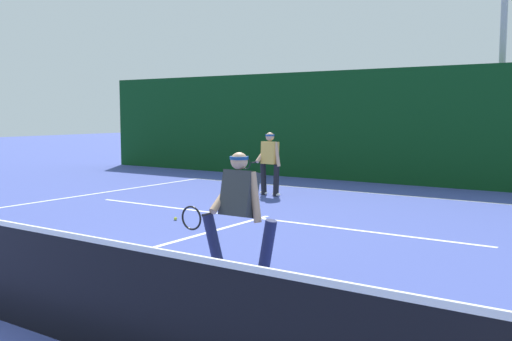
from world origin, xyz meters
name	(u,v)px	position (x,y,z in m)	size (l,w,h in m)	color
court_line_baseline_far	(356,192)	(0.00, 10.73, 0.00)	(10.89, 0.10, 0.01)	white
court_line_service	(259,218)	(0.00, 6.10, 0.00)	(8.88, 0.10, 0.01)	white
court_line_centre	(157,246)	(0.00, 3.20, 0.00)	(0.10, 6.40, 0.01)	white
player_near	(238,210)	(2.09, 2.47, 0.88)	(1.11, 0.88, 1.61)	#1E234C
player_far	(269,161)	(-1.54, 8.88, 0.88)	(0.84, 0.88, 1.60)	black
tennis_ball	(214,236)	(0.34, 4.21, 0.03)	(0.07, 0.07, 0.07)	#D1E033
tennis_ball_extra	(175,219)	(-1.24, 5.02, 0.03)	(0.07, 0.07, 0.07)	#D1E033
back_fence_windscreen	(387,126)	(0.00, 12.92, 1.69)	(22.37, 0.12, 3.38)	#0C3916
light_pole	(503,40)	(2.90, 13.87, 4.08)	(0.55, 0.44, 6.53)	#9EA39E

